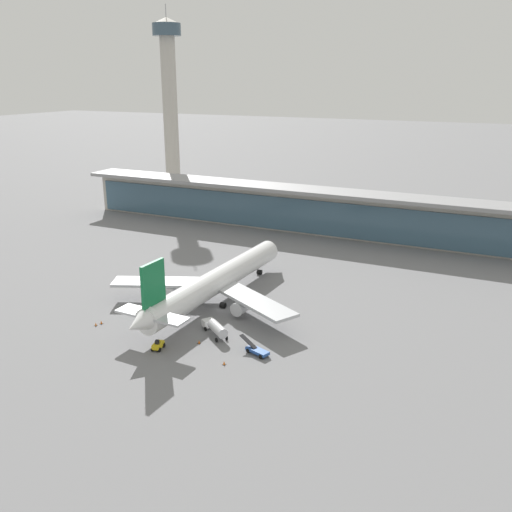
{
  "coord_description": "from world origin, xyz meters",
  "views": [
    {
      "loc": [
        56.11,
        -100.91,
        50.03
      ],
      "look_at": [
        0.0,
        17.51,
        7.63
      ],
      "focal_mm": 38.76,
      "sensor_mm": 36.0,
      "label": 1
    }
  ],
  "objects": [
    {
      "name": "ground_plane",
      "position": [
        0.0,
        0.0,
        0.0
      ],
      "size": [
        1200.0,
        1200.0,
        0.0
      ],
      "primitive_type": "plane",
      "color": "slate"
    },
    {
      "name": "service_truck_under_wing_blue",
      "position": [
        15.93,
        -15.85,
        0.81
      ],
      "size": [
        6.88,
        3.48,
        2.7
      ],
      "color": "#234C9E",
      "rests_on": "ground"
    },
    {
      "name": "safety_cone_bravo",
      "position": [
        3.77,
        -16.74,
        0.32
      ],
      "size": [
        0.62,
        0.62,
        0.7
      ],
      "color": "orange",
      "rests_on": "ground"
    },
    {
      "name": "safety_cone_alpha",
      "position": [
        -19.81,
        -17.8,
        0.32
      ],
      "size": [
        0.62,
        0.62,
        0.7
      ],
      "color": "orange",
      "rests_on": "ground"
    },
    {
      "name": "safety_cone_charlie",
      "position": [
        -20.22,
        -19.08,
        0.32
      ],
      "size": [
        0.62,
        0.62,
        0.7
      ],
      "color": "orange",
      "rests_on": "ground"
    },
    {
      "name": "terminal_building",
      "position": [
        0.0,
        70.72,
        7.87
      ],
      "size": [
        183.6,
        12.8,
        15.2
      ],
      "color": "#B2ADA3",
      "rests_on": "ground"
    },
    {
      "name": "airliner_on_stand",
      "position": [
        -3.4,
        2.54,
        5.22
      ],
      "size": [
        47.9,
        62.3,
        16.59
      ],
      "color": "white",
      "rests_on": "ground"
    },
    {
      "name": "service_truck_by_tail_blue",
      "position": [
        -18.26,
        6.61,
        0.87
      ],
      "size": [
        3.33,
        2.94,
        2.05
      ],
      "color": "#234C9E",
      "rests_on": "ground"
    },
    {
      "name": "service_truck_mid_apron_white",
      "position": [
        4.94,
        -12.13,
        1.71
      ],
      "size": [
        8.2,
        7.01,
        2.95
      ],
      "color": "silver",
      "rests_on": "ground"
    },
    {
      "name": "service_truck_near_nose_yellow",
      "position": [
        -2.08,
        -22.27,
        0.87
      ],
      "size": [
        2.16,
        3.11,
        2.05
      ],
      "color": "yellow",
      "rests_on": "ground"
    },
    {
      "name": "control_tower",
      "position": [
        -84.59,
        108.39,
        43.02
      ],
      "size": [
        12.0,
        12.0,
        79.14
      ],
      "color": "#B2ADA3",
      "rests_on": "ground"
    },
    {
      "name": "safety_cone_delta",
      "position": [
        12.31,
        -22.09,
        0.32
      ],
      "size": [
        0.62,
        0.62,
        0.7
      ],
      "color": "orange",
      "rests_on": "ground"
    }
  ]
}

